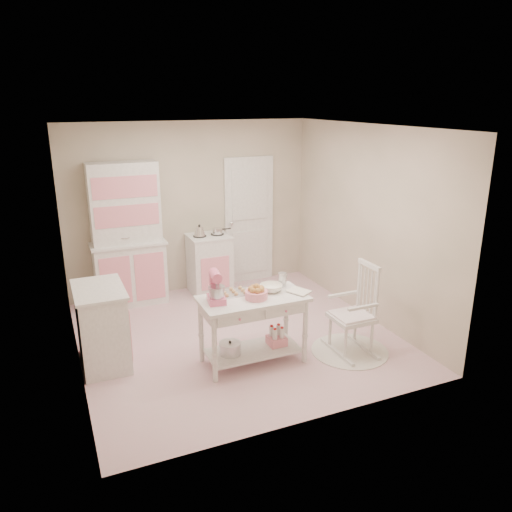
% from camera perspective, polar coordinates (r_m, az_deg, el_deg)
% --- Properties ---
extents(room_shell, '(3.84, 3.84, 2.62)m').
position_cam_1_polar(room_shell, '(5.91, -2.39, 5.28)').
color(room_shell, pink).
rests_on(room_shell, ground).
extents(door, '(0.82, 0.05, 2.04)m').
position_cam_1_polar(door, '(8.09, -0.81, 4.09)').
color(door, white).
rests_on(door, ground).
extents(hutch, '(1.06, 0.50, 2.08)m').
position_cam_1_polar(hutch, '(7.37, -14.50, 2.35)').
color(hutch, white).
rests_on(hutch, ground).
extents(stove, '(0.62, 0.57, 0.92)m').
position_cam_1_polar(stove, '(7.75, -5.34, -0.90)').
color(stove, white).
rests_on(stove, ground).
extents(base_cabinet, '(0.54, 0.84, 0.92)m').
position_cam_1_polar(base_cabinet, '(5.92, -17.19, -7.69)').
color(base_cabinet, white).
rests_on(base_cabinet, ground).
extents(lace_rug, '(0.92, 0.92, 0.01)m').
position_cam_1_polar(lace_rug, '(6.21, 10.64, -10.59)').
color(lace_rug, white).
rests_on(lace_rug, ground).
extents(rocking_chair, '(0.48, 0.72, 1.10)m').
position_cam_1_polar(rocking_chair, '(5.97, 10.93, -5.98)').
color(rocking_chair, white).
rests_on(rocking_chair, ground).
extents(work_table, '(1.20, 0.60, 0.80)m').
position_cam_1_polar(work_table, '(5.71, -0.35, -8.44)').
color(work_table, white).
rests_on(work_table, ground).
extents(stand_mixer, '(0.24, 0.31, 0.34)m').
position_cam_1_polar(stand_mixer, '(5.37, -4.59, -3.63)').
color(stand_mixer, pink).
rests_on(stand_mixer, work_table).
extents(cookie_tray, '(0.34, 0.24, 0.02)m').
position_cam_1_polar(cookie_tray, '(5.65, -2.48, -4.23)').
color(cookie_tray, silver).
rests_on(cookie_tray, work_table).
extents(bread_basket, '(0.25, 0.25, 0.09)m').
position_cam_1_polar(bread_basket, '(5.50, 0.04, -4.44)').
color(bread_basket, pink).
rests_on(bread_basket, work_table).
extents(mixing_bowl, '(0.26, 0.26, 0.08)m').
position_cam_1_polar(mixing_bowl, '(5.70, 1.74, -3.67)').
color(mixing_bowl, white).
rests_on(mixing_bowl, work_table).
extents(metal_pitcher, '(0.10, 0.10, 0.17)m').
position_cam_1_polar(metal_pitcher, '(5.83, 3.02, -2.74)').
color(metal_pitcher, silver).
rests_on(metal_pitcher, work_table).
extents(recipe_book, '(0.28, 0.31, 0.02)m').
position_cam_1_polar(recipe_book, '(5.62, 4.36, -4.33)').
color(recipe_book, white).
rests_on(recipe_book, work_table).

